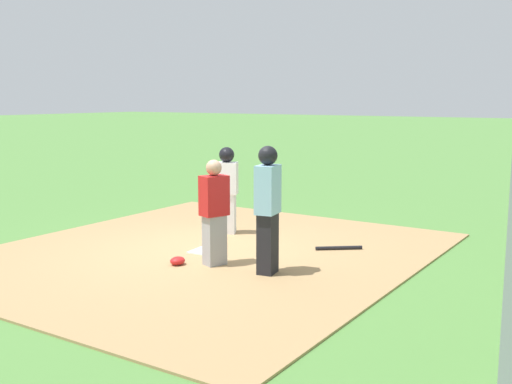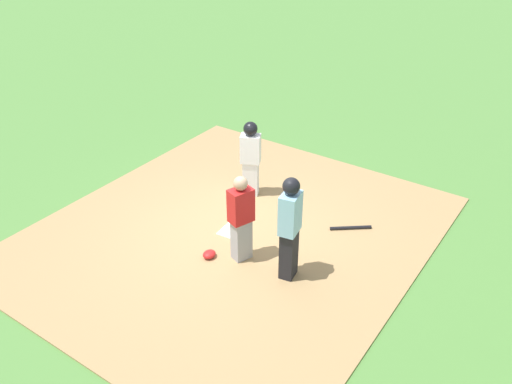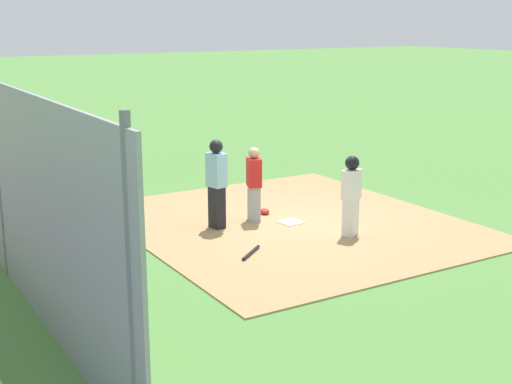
{
  "view_description": "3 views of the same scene",
  "coord_description": "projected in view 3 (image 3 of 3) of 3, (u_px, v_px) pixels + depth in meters",
  "views": [
    {
      "loc": [
        -7.54,
        -5.88,
        2.47
      ],
      "look_at": [
        0.26,
        -0.79,
        1.03
      ],
      "focal_mm": 43.09,
      "sensor_mm": 36.0,
      "label": 1
    },
    {
      "loc": [
        -6.43,
        -4.93,
        5.66
      ],
      "look_at": [
        0.27,
        -0.32,
        0.84
      ],
      "focal_mm": 38.09,
      "sensor_mm": 36.0,
      "label": 2
    },
    {
      "loc": [
        11.44,
        -7.77,
        4.11
      ],
      "look_at": [
        -0.15,
        -0.75,
        0.75
      ],
      "focal_mm": 49.08,
      "sensor_mm": 36.0,
      "label": 3
    }
  ],
  "objects": [
    {
      "name": "ground_plane",
      "position": [
        291.0,
        224.0,
        14.4
      ],
      "size": [
        140.0,
        140.0,
        0.0
      ],
      "primitive_type": "plane",
      "color": "#51843D"
    },
    {
      "name": "dirt_infield",
      "position": [
        291.0,
        223.0,
        14.4
      ],
      "size": [
        7.2,
        6.4,
        0.03
      ],
      "primitive_type": "cube",
      "color": "#A88456",
      "rests_on": "ground_plane"
    },
    {
      "name": "home_plate",
      "position": [
        291.0,
        222.0,
        14.39
      ],
      "size": [
        0.48,
        0.48,
        0.02
      ],
      "primitive_type": "cube",
      "rotation": [
        0.0,
        0.0,
        0.09
      ],
      "color": "white",
      "rests_on": "dirt_infield"
    },
    {
      "name": "catcher",
      "position": [
        254.0,
        183.0,
        14.34
      ],
      "size": [
        0.45,
        0.37,
        1.55
      ],
      "rotation": [
        0.0,
        0.0,
        1.23
      ],
      "color": "#9E9EA3",
      "rests_on": "dirt_infield"
    },
    {
      "name": "umpire",
      "position": [
        217.0,
        182.0,
        13.82
      ],
      "size": [
        0.42,
        0.32,
        1.79
      ],
      "rotation": [
        0.0,
        0.0,
        1.75
      ],
      "color": "black",
      "rests_on": "dirt_infield"
    },
    {
      "name": "runner",
      "position": [
        351.0,
        191.0,
        13.36
      ],
      "size": [
        0.4,
        0.45,
        1.57
      ],
      "rotation": [
        0.0,
        0.0,
        3.59
      ],
      "color": "silver",
      "rests_on": "dirt_infield"
    },
    {
      "name": "baseball_bat",
      "position": [
        251.0,
        253.0,
        12.45
      ],
      "size": [
        0.52,
        0.63,
        0.06
      ],
      "primitive_type": "cylinder",
      "rotation": [
        0.0,
        1.57,
        5.39
      ],
      "color": "black",
      "rests_on": "dirt_infield"
    },
    {
      "name": "catcher_mask",
      "position": [
        264.0,
        211.0,
        15.01
      ],
      "size": [
        0.24,
        0.2,
        0.12
      ],
      "primitive_type": "ellipsoid",
      "color": "red",
      "rests_on": "dirt_infield"
    },
    {
      "name": "backstop_fence",
      "position": [
        1.0,
        180.0,
        11.19
      ],
      "size": [
        12.0,
        0.1,
        3.35
      ],
      "color": "#93999E",
      "rests_on": "ground_plane"
    }
  ]
}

